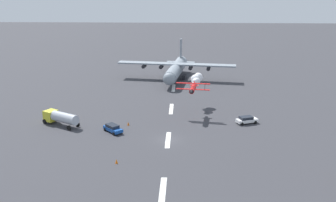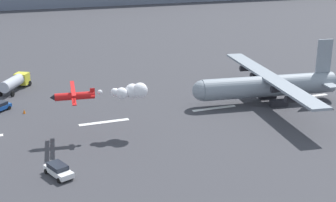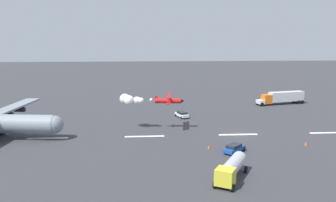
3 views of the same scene
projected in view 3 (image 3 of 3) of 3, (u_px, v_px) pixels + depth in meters
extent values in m
plane|color=#38383D|center=(238.00, 135.00, 70.87)|extent=(440.00, 440.00, 0.00)
cube|color=white|center=(328.00, 133.00, 72.18)|extent=(8.00, 0.90, 0.01)
cube|color=white|center=(238.00, 134.00, 70.87)|extent=(8.00, 0.90, 0.01)
cube|color=white|center=(145.00, 136.00, 69.55)|extent=(8.00, 0.90, 0.01)
cube|color=white|center=(48.00, 138.00, 68.24)|extent=(8.00, 0.90, 0.01)
sphere|color=gray|center=(54.00, 125.00, 66.73)|extent=(3.54, 3.54, 3.54)
cylinder|color=black|center=(7.00, 115.00, 71.65)|extent=(2.52, 1.40, 1.10)
cylinder|color=black|center=(20.00, 109.00, 76.88)|extent=(2.52, 1.40, 1.10)
cylinder|color=red|center=(168.00, 101.00, 73.51)|extent=(5.65, 1.77, 1.08)
cube|color=red|center=(169.00, 101.00, 73.52)|extent=(1.49, 7.36, 0.12)
cube|color=red|center=(169.00, 95.00, 73.28)|extent=(1.49, 7.36, 0.12)
cylinder|color=black|center=(170.00, 96.00, 75.93)|extent=(0.08, 0.08, 1.31)
cylinder|color=black|center=(168.00, 101.00, 70.88)|extent=(0.08, 0.08, 1.31)
cube|color=red|center=(156.00, 99.00, 73.56)|extent=(0.71, 0.19, 1.10)
cube|color=red|center=(156.00, 100.00, 73.63)|extent=(0.85, 2.06, 0.08)
cone|color=black|center=(183.00, 101.00, 73.33)|extent=(0.81, 1.00, 0.92)
sphere|color=white|center=(151.00, 100.00, 73.34)|extent=(0.70, 0.70, 0.70)
sphere|color=white|center=(141.00, 100.00, 73.49)|extent=(1.23, 1.23, 1.23)
sphere|color=white|center=(137.00, 101.00, 73.97)|extent=(1.74, 1.74, 1.74)
sphere|color=white|center=(129.00, 100.00, 73.60)|extent=(2.18, 2.18, 2.18)
sphere|color=white|center=(125.00, 99.00, 74.21)|extent=(2.22, 2.22, 2.22)
cube|color=silver|center=(260.00, 102.00, 100.75)|extent=(2.11, 2.79, 1.10)
cube|color=orange|center=(267.00, 99.00, 101.18)|extent=(2.89, 2.96, 2.60)
cube|color=silver|center=(286.00, 96.00, 102.97)|extent=(11.20, 4.82, 2.80)
cylinder|color=black|center=(262.00, 105.00, 99.62)|extent=(1.15, 0.58, 1.10)
cylinder|color=black|center=(299.00, 102.00, 103.13)|extent=(1.15, 0.58, 1.10)
cylinder|color=black|center=(302.00, 102.00, 103.47)|extent=(1.15, 0.58, 1.10)
cylinder|color=black|center=(257.00, 103.00, 101.97)|extent=(1.15, 0.58, 1.10)
cylinder|color=black|center=(294.00, 101.00, 105.49)|extent=(1.15, 0.58, 1.10)
cylinder|color=black|center=(297.00, 101.00, 105.83)|extent=(1.15, 0.58, 1.10)
cube|color=yellow|center=(225.00, 177.00, 45.44)|extent=(3.18, 3.11, 2.20)
cylinder|color=#B7BCC6|center=(234.00, 164.00, 49.09)|extent=(4.93, 6.41, 2.10)
cylinder|color=black|center=(233.00, 188.00, 44.59)|extent=(0.78, 1.03, 1.00)
cylinder|color=black|center=(246.00, 169.00, 50.84)|extent=(0.78, 1.03, 1.00)
cylinder|color=black|center=(215.00, 185.00, 45.63)|extent=(0.78, 1.03, 1.00)
cylinder|color=black|center=(230.00, 167.00, 51.89)|extent=(0.78, 1.03, 1.00)
cube|color=white|center=(182.00, 115.00, 85.93)|extent=(3.28, 4.82, 0.65)
cube|color=#1E232D|center=(182.00, 113.00, 85.64)|extent=(2.51, 3.10, 0.55)
cylinder|color=black|center=(176.00, 115.00, 87.00)|extent=(0.43, 0.68, 0.64)
cylinder|color=black|center=(181.00, 118.00, 84.22)|extent=(0.43, 0.68, 0.64)
cylinder|color=black|center=(182.00, 115.00, 87.75)|extent=(0.43, 0.68, 0.64)
cylinder|color=black|center=(188.00, 117.00, 84.97)|extent=(0.43, 0.68, 0.64)
cube|color=#194CA5|center=(234.00, 149.00, 59.67)|extent=(4.52, 4.39, 0.65)
cube|color=#1E232D|center=(234.00, 146.00, 59.42)|extent=(3.11, 3.06, 0.55)
cylinder|color=black|center=(235.00, 148.00, 61.47)|extent=(0.62, 0.60, 0.64)
cylinder|color=black|center=(225.00, 152.00, 59.20)|extent=(0.62, 0.60, 0.64)
cylinder|color=black|center=(244.00, 150.00, 60.26)|extent=(0.62, 0.60, 0.64)
cylinder|color=black|center=(234.00, 154.00, 57.99)|extent=(0.62, 0.60, 0.64)
cone|color=orange|center=(306.00, 144.00, 63.63)|extent=(0.44, 0.44, 0.75)
cone|color=orange|center=(209.00, 147.00, 61.89)|extent=(0.44, 0.44, 0.75)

